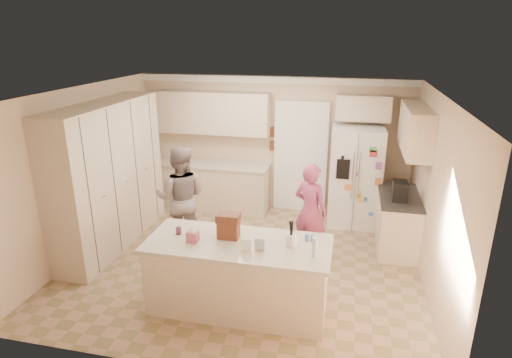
% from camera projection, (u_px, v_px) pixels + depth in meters
% --- Properties ---
extents(floor, '(5.20, 4.60, 0.02)m').
position_uv_depth(floor, '(245.00, 263.00, 6.61)').
color(floor, '#A67F65').
rests_on(floor, ground).
extents(ceiling, '(5.20, 4.60, 0.02)m').
position_uv_depth(ceiling, '(243.00, 91.00, 5.75)').
color(ceiling, white).
rests_on(ceiling, wall_back).
extents(wall_back, '(5.20, 0.02, 2.60)m').
position_uv_depth(wall_back, '(273.00, 144.00, 8.31)').
color(wall_back, beige).
rests_on(wall_back, ground).
extents(wall_front, '(5.20, 0.02, 2.60)m').
position_uv_depth(wall_front, '(185.00, 263.00, 4.05)').
color(wall_front, beige).
rests_on(wall_front, ground).
extents(wall_left, '(0.02, 4.60, 2.60)m').
position_uv_depth(wall_left, '(83.00, 171.00, 6.72)').
color(wall_left, beige).
rests_on(wall_left, ground).
extents(wall_right, '(0.02, 4.60, 2.60)m').
position_uv_depth(wall_right, '(435.00, 197.00, 5.64)').
color(wall_right, beige).
rests_on(wall_right, ground).
extents(crown_back, '(5.20, 0.08, 0.12)m').
position_uv_depth(crown_back, '(273.00, 80.00, 7.86)').
color(crown_back, white).
rests_on(crown_back, wall_back).
extents(pantry_bank, '(0.60, 2.60, 2.35)m').
position_uv_depth(pantry_bank, '(109.00, 176.00, 6.88)').
color(pantry_bank, beige).
rests_on(pantry_bank, floor).
extents(back_base_cab, '(2.20, 0.60, 0.88)m').
position_uv_depth(back_base_cab, '(213.00, 186.00, 8.55)').
color(back_base_cab, beige).
rests_on(back_base_cab, floor).
extents(back_countertop, '(2.24, 0.63, 0.04)m').
position_uv_depth(back_countertop, '(212.00, 165.00, 8.39)').
color(back_countertop, beige).
rests_on(back_countertop, back_base_cab).
extents(back_upper_cab, '(2.20, 0.35, 0.80)m').
position_uv_depth(back_upper_cab, '(213.00, 113.00, 8.18)').
color(back_upper_cab, beige).
rests_on(back_upper_cab, wall_back).
extents(doorway_opening, '(0.90, 0.06, 2.10)m').
position_uv_depth(doorway_opening, '(300.00, 159.00, 8.25)').
color(doorway_opening, black).
rests_on(doorway_opening, floor).
extents(doorway_casing, '(1.02, 0.03, 2.22)m').
position_uv_depth(doorway_casing, '(300.00, 159.00, 8.22)').
color(doorway_casing, white).
rests_on(doorway_casing, floor).
extents(wall_frame_upper, '(0.15, 0.02, 0.20)m').
position_uv_depth(wall_frame_upper, '(274.00, 132.00, 8.19)').
color(wall_frame_upper, brown).
rests_on(wall_frame_upper, wall_back).
extents(wall_frame_lower, '(0.15, 0.02, 0.20)m').
position_uv_depth(wall_frame_lower, '(274.00, 146.00, 8.28)').
color(wall_frame_lower, brown).
rests_on(wall_frame_lower, wall_back).
extents(refrigerator, '(0.92, 0.73, 1.80)m').
position_uv_depth(refrigerator, '(355.00, 177.00, 7.66)').
color(refrigerator, white).
rests_on(refrigerator, floor).
extents(fridge_seam, '(0.02, 0.02, 1.78)m').
position_uv_depth(fridge_seam, '(355.00, 184.00, 7.34)').
color(fridge_seam, gray).
rests_on(fridge_seam, refrigerator).
extents(fridge_dispenser, '(0.22, 0.03, 0.35)m').
position_uv_depth(fridge_dispenser, '(343.00, 169.00, 7.29)').
color(fridge_dispenser, black).
rests_on(fridge_dispenser, refrigerator).
extents(fridge_handle_l, '(0.02, 0.02, 0.85)m').
position_uv_depth(fridge_handle_l, '(353.00, 176.00, 7.28)').
color(fridge_handle_l, silver).
rests_on(fridge_handle_l, refrigerator).
extents(fridge_handle_r, '(0.02, 0.02, 0.85)m').
position_uv_depth(fridge_handle_r, '(359.00, 176.00, 7.26)').
color(fridge_handle_r, silver).
rests_on(fridge_handle_r, refrigerator).
extents(over_fridge_cab, '(0.95, 0.35, 0.45)m').
position_uv_depth(over_fridge_cab, '(364.00, 108.00, 7.54)').
color(over_fridge_cab, beige).
rests_on(over_fridge_cab, wall_back).
extents(right_base_cab, '(0.60, 1.20, 0.88)m').
position_uv_depth(right_base_cab, '(397.00, 223.00, 6.91)').
color(right_base_cab, beige).
rests_on(right_base_cab, floor).
extents(right_countertop, '(0.63, 1.24, 0.04)m').
position_uv_depth(right_countertop, '(400.00, 197.00, 6.76)').
color(right_countertop, '#2D2B28').
rests_on(right_countertop, right_base_cab).
extents(right_upper_cab, '(0.35, 1.50, 0.70)m').
position_uv_depth(right_upper_cab, '(415.00, 129.00, 6.58)').
color(right_upper_cab, beige).
rests_on(right_upper_cab, wall_right).
extents(coffee_maker, '(0.22, 0.28, 0.30)m').
position_uv_depth(coffee_maker, '(399.00, 191.00, 6.53)').
color(coffee_maker, black).
rests_on(coffee_maker, right_countertop).
extents(island_base, '(2.20, 0.90, 0.88)m').
position_uv_depth(island_base, '(239.00, 276.00, 5.41)').
color(island_base, beige).
rests_on(island_base, floor).
extents(island_top, '(2.28, 0.96, 0.05)m').
position_uv_depth(island_top, '(238.00, 244.00, 5.26)').
color(island_top, beige).
rests_on(island_top, island_base).
extents(utensil_crock, '(0.13, 0.13, 0.15)m').
position_uv_depth(utensil_crock, '(291.00, 240.00, 5.14)').
color(utensil_crock, white).
rests_on(utensil_crock, island_top).
extents(tissue_box, '(0.13, 0.13, 0.14)m').
position_uv_depth(tissue_box, '(193.00, 236.00, 5.25)').
color(tissue_box, '#C15C73').
rests_on(tissue_box, island_top).
extents(tissue_plume, '(0.08, 0.08, 0.08)m').
position_uv_depth(tissue_plume, '(192.00, 228.00, 5.21)').
color(tissue_plume, white).
rests_on(tissue_plume, tissue_box).
extents(dollhouse_body, '(0.26, 0.18, 0.22)m').
position_uv_depth(dollhouse_body, '(229.00, 229.00, 5.34)').
color(dollhouse_body, brown).
rests_on(dollhouse_body, island_top).
extents(dollhouse_roof, '(0.28, 0.20, 0.10)m').
position_uv_depth(dollhouse_roof, '(228.00, 218.00, 5.28)').
color(dollhouse_roof, '#592D1E').
rests_on(dollhouse_roof, dollhouse_body).
extents(jam_jar, '(0.07, 0.07, 0.09)m').
position_uv_depth(jam_jar, '(179.00, 231.00, 5.45)').
color(jam_jar, '#59263F').
rests_on(jam_jar, island_top).
extents(greeting_card_a, '(0.12, 0.06, 0.16)m').
position_uv_depth(greeting_card_a, '(246.00, 245.00, 5.01)').
color(greeting_card_a, white).
rests_on(greeting_card_a, island_top).
extents(greeting_card_b, '(0.12, 0.05, 0.16)m').
position_uv_depth(greeting_card_b, '(259.00, 244.00, 5.02)').
color(greeting_card_b, silver).
rests_on(greeting_card_b, island_top).
extents(water_bottle, '(0.07, 0.07, 0.24)m').
position_uv_depth(water_bottle, '(315.00, 247.00, 4.88)').
color(water_bottle, silver).
rests_on(water_bottle, island_top).
extents(shaker_salt, '(0.05, 0.05, 0.09)m').
position_uv_depth(shaker_salt, '(307.00, 238.00, 5.27)').
color(shaker_salt, '#4873AE').
rests_on(shaker_salt, island_top).
extents(shaker_pepper, '(0.05, 0.05, 0.09)m').
position_uv_depth(shaker_pepper, '(313.00, 238.00, 5.25)').
color(shaker_pepper, '#4873AE').
rests_on(shaker_pepper, island_top).
extents(teen_boy, '(0.93, 0.79, 1.70)m').
position_uv_depth(teen_boy, '(181.00, 198.00, 6.86)').
color(teen_boy, gray).
rests_on(teen_boy, floor).
extents(teen_girl, '(0.66, 0.57, 1.53)m').
position_uv_depth(teen_girl, '(310.00, 211.00, 6.56)').
color(teen_girl, '#B84674').
rests_on(teen_girl, floor).
extents(fridge_magnets, '(0.76, 0.02, 1.44)m').
position_uv_depth(fridge_magnets, '(355.00, 184.00, 7.33)').
color(fridge_magnets, tan).
rests_on(fridge_magnets, refrigerator).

